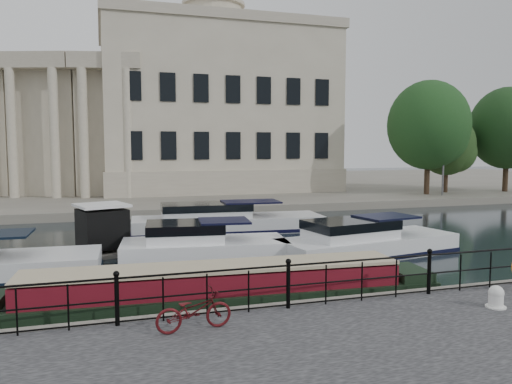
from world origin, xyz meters
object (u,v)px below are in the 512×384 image
at_px(narrowboat, 216,295).
at_px(mooring_bollard, 496,297).
at_px(bicycle, 194,311).
at_px(harbour_hut, 102,232).

bearing_deg(narrowboat, mooring_bollard, -27.22).
bearing_deg(bicycle, narrowboat, -27.33).
bearing_deg(harbour_hut, bicycle, -98.56).
xyz_separation_m(bicycle, harbour_hut, (-1.84, 11.14, -0.03)).
xyz_separation_m(bicycle, narrowboat, (1.15, 2.99, -0.62)).
relative_size(mooring_bollard, harbour_hut, 0.17).
relative_size(mooring_bollard, narrowboat, 0.04).
distance_m(bicycle, harbour_hut, 11.29).
bearing_deg(narrowboat, bicycle, -107.57).
bearing_deg(harbour_hut, mooring_bollard, -70.17).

